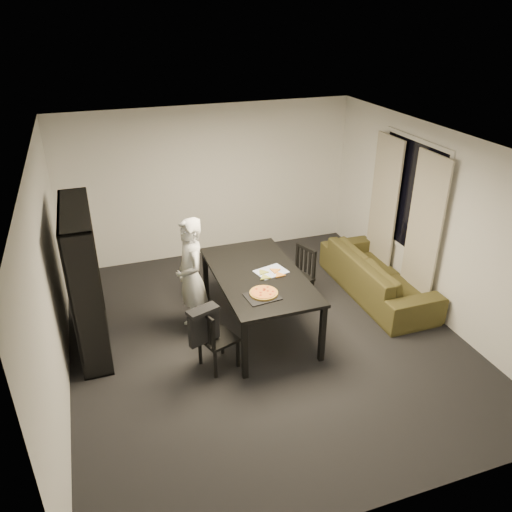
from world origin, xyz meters
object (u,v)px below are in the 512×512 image
object	(u,v)px
sofa	(377,275)
chair_left	(213,336)
dining_table	(258,279)
chair_right	(300,272)
bookshelf	(85,280)
baking_tray	(262,297)
pepperoni_pizza	(264,293)
person	(191,277)

from	to	relation	value
sofa	chair_left	bearing A→B (deg)	107.77
dining_table	sofa	distance (m)	2.08
dining_table	chair_right	distance (m)	0.94
bookshelf	dining_table	xyz separation A→B (m)	(2.16, -0.35, -0.19)
chair_left	baking_tray	world-z (taller)	baking_tray
bookshelf	dining_table	distance (m)	2.19
bookshelf	baking_tray	size ratio (longest dim) A/B	4.75
bookshelf	chair_right	world-z (taller)	bookshelf
dining_table	baking_tray	distance (m)	0.59
pepperoni_pizza	bookshelf	bearing A→B (deg)	156.83
bookshelf	chair_right	xyz separation A→B (m)	(2.96, 0.07, -0.45)
chair_right	person	xyz separation A→B (m)	(-1.66, -0.19, 0.32)
baking_tray	sofa	xyz separation A→B (m)	(2.17, 0.82, -0.52)
bookshelf	chair_left	size ratio (longest dim) A/B	2.27
chair_left	sofa	xyz separation A→B (m)	(2.83, 0.91, -0.15)
chair_left	person	xyz separation A→B (m)	(-0.05, 0.88, 0.34)
bookshelf	chair_left	xyz separation A→B (m)	(1.35, -1.01, -0.47)
dining_table	baking_tray	bearing A→B (deg)	-104.78
baking_tray	pepperoni_pizza	size ratio (longest dim) A/B	1.14
bookshelf	chair_left	bearing A→B (deg)	-36.72
dining_table	chair_right	size ratio (longest dim) A/B	2.28
chair_left	person	size ratio (longest dim) A/B	0.51
chair_left	pepperoni_pizza	distance (m)	0.80
dining_table	sofa	bearing A→B (deg)	7.19
bookshelf	person	size ratio (longest dim) A/B	1.16
chair_left	person	bearing A→B (deg)	-16.14
person	pepperoni_pizza	bearing A→B (deg)	39.51
chair_right	pepperoni_pizza	world-z (taller)	chair_right
bookshelf	baking_tray	bearing A→B (deg)	-24.59
dining_table	chair_left	bearing A→B (deg)	-141.20
chair_left	chair_right	world-z (taller)	chair_right
bookshelf	pepperoni_pizza	size ratio (longest dim) A/B	5.43
baking_tray	pepperoni_pizza	world-z (taller)	pepperoni_pizza
chair_right	chair_left	bearing A→B (deg)	-76.47
pepperoni_pizza	sofa	xyz separation A→B (m)	(2.13, 0.77, -0.54)
dining_table	chair_right	bearing A→B (deg)	27.78
chair_left	baking_tray	distance (m)	0.76
dining_table	pepperoni_pizza	size ratio (longest dim) A/B	5.72
baking_tray	sofa	bearing A→B (deg)	20.73
chair_left	sofa	size ratio (longest dim) A/B	0.38
baking_tray	dining_table	bearing A→B (deg)	75.22
dining_table	chair_left	xyz separation A→B (m)	(-0.81, -0.65, -0.28)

